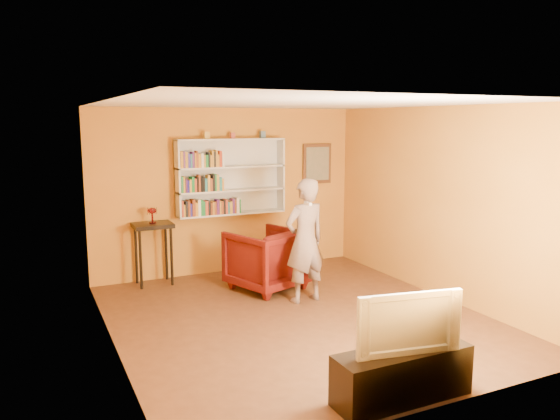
# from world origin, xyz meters

# --- Properties ---
(room_shell) EXTENTS (5.30, 5.80, 2.88)m
(room_shell) POSITION_xyz_m (0.00, 0.00, 1.02)
(room_shell) COLOR #4D2D18
(room_shell) RESTS_ON ground
(bookshelf) EXTENTS (1.80, 0.29, 1.23)m
(bookshelf) POSITION_xyz_m (0.00, 2.41, 1.59)
(bookshelf) COLOR silver
(bookshelf) RESTS_ON room_shell
(books_row_lower) EXTENTS (0.97, 0.19, 0.26)m
(books_row_lower) POSITION_xyz_m (-0.38, 2.30, 1.13)
(books_row_lower) COLOR #BD3C1D
(books_row_lower) RESTS_ON bookshelf
(books_row_middle) EXTENTS (0.69, 0.19, 0.27)m
(books_row_middle) POSITION_xyz_m (-0.51, 2.31, 1.51)
(books_row_middle) COLOR #1A7835
(books_row_middle) RESTS_ON bookshelf
(books_row_upper) EXTENTS (0.70, 0.19, 0.26)m
(books_row_upper) POSITION_xyz_m (-0.51, 2.30, 1.89)
(books_row_upper) COLOR #C38722
(books_row_upper) RESTS_ON bookshelf
(ornament_left) EXTENTS (0.08, 0.08, 0.11)m
(ornament_left) POSITION_xyz_m (-0.40, 2.35, 2.27)
(ornament_left) COLOR gold
(ornament_left) RESTS_ON bookshelf
(ornament_centre) EXTENTS (0.07, 0.07, 0.10)m
(ornament_centre) POSITION_xyz_m (0.03, 2.35, 2.26)
(ornament_centre) COLOR #A54437
(ornament_centre) RESTS_ON bookshelf
(ornament_right) EXTENTS (0.08, 0.08, 0.11)m
(ornament_right) POSITION_xyz_m (0.56, 2.35, 2.27)
(ornament_right) COLOR #49637A
(ornament_right) RESTS_ON bookshelf
(framed_painting) EXTENTS (0.55, 0.05, 0.70)m
(framed_painting) POSITION_xyz_m (1.65, 2.46, 1.75)
(framed_painting) COLOR #502E17
(framed_painting) RESTS_ON room_shell
(console_table) EXTENTS (0.58, 0.45, 0.96)m
(console_table) POSITION_xyz_m (-1.32, 2.25, 0.79)
(console_table) COLOR black
(console_table) RESTS_ON ground
(ruby_lustre) EXTENTS (0.15, 0.15, 0.24)m
(ruby_lustre) POSITION_xyz_m (-1.32, 2.25, 1.13)
(ruby_lustre) COLOR maroon
(ruby_lustre) RESTS_ON console_table
(armchair) EXTENTS (1.24, 1.26, 0.91)m
(armchair) POSITION_xyz_m (0.16, 1.30, 0.45)
(armchair) COLOR #410404
(armchair) RESTS_ON ground
(person) EXTENTS (0.68, 0.49, 1.73)m
(person) POSITION_xyz_m (0.40, 0.54, 0.86)
(person) COLOR #786258
(person) RESTS_ON ground
(game_remote) EXTENTS (0.04, 0.15, 0.04)m
(game_remote) POSITION_xyz_m (0.29, 0.27, 1.43)
(game_remote) COLOR white
(game_remote) RESTS_ON person
(tv_cabinet) EXTENTS (1.31, 0.39, 0.47)m
(tv_cabinet) POSITION_xyz_m (-0.09, -2.25, 0.23)
(tv_cabinet) COLOR black
(tv_cabinet) RESTS_ON ground
(television) EXTENTS (0.99, 0.30, 0.56)m
(television) POSITION_xyz_m (-0.09, -2.25, 0.75)
(television) COLOR black
(television) RESTS_ON tv_cabinet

